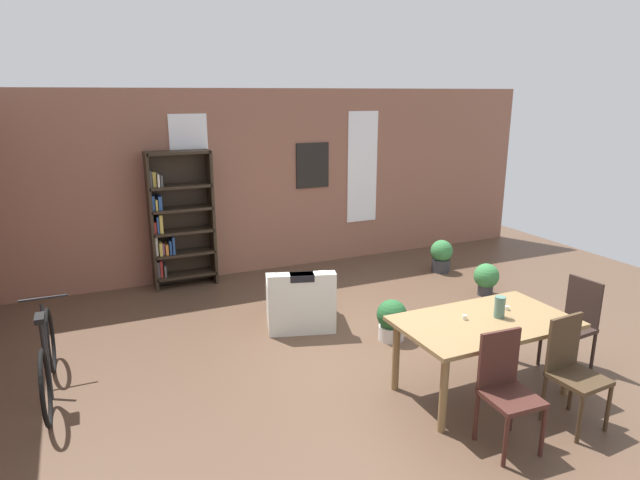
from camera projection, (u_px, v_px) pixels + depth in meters
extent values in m
plane|color=brown|center=(402.00, 362.00, 5.78)|extent=(10.65, 10.65, 0.00)
cube|color=#915E4B|center=(281.00, 181.00, 8.62)|extent=(9.19, 0.12, 2.85)
cube|color=white|center=(191.00, 178.00, 7.95)|extent=(0.55, 0.02, 1.85)
cube|color=white|center=(362.00, 167.00, 9.09)|extent=(0.55, 0.02, 1.85)
cube|color=olive|center=(485.00, 322.00, 5.02)|extent=(1.64, 0.94, 0.04)
cylinder|color=olive|center=(444.00, 394.00, 4.51)|extent=(0.07, 0.07, 0.70)
cylinder|color=olive|center=(569.00, 360.00, 5.08)|extent=(0.07, 0.07, 0.70)
cylinder|color=olive|center=(396.00, 356.00, 5.16)|extent=(0.07, 0.07, 0.70)
cylinder|color=olive|center=(512.00, 330.00, 5.73)|extent=(0.07, 0.07, 0.70)
cylinder|color=#4C7266|center=(500.00, 307.00, 5.05)|extent=(0.10, 0.10, 0.20)
cylinder|color=silver|center=(507.00, 308.00, 5.25)|extent=(0.04, 0.04, 0.04)
cylinder|color=silver|center=(465.00, 317.00, 5.02)|extent=(0.04, 0.04, 0.04)
cylinder|color=silver|center=(496.00, 313.00, 5.12)|extent=(0.04, 0.04, 0.05)
cube|color=#41301E|center=(579.00, 379.00, 4.56)|extent=(0.42, 0.42, 0.04)
cube|color=#41301E|center=(564.00, 343.00, 4.65)|extent=(0.38, 0.05, 0.50)
cylinder|color=#41301E|center=(580.00, 420.00, 4.39)|extent=(0.04, 0.04, 0.43)
cylinder|color=#41301E|center=(608.00, 408.00, 4.55)|extent=(0.04, 0.04, 0.43)
cylinder|color=#41301E|center=(543.00, 398.00, 4.70)|extent=(0.04, 0.04, 0.43)
cylinder|color=#41301E|center=(571.00, 388.00, 4.86)|extent=(0.04, 0.04, 0.43)
cube|color=#2F221D|center=(569.00, 328.00, 5.54)|extent=(0.43, 0.43, 0.04)
cube|color=#2F221D|center=(584.00, 302.00, 5.56)|extent=(0.06, 0.38, 0.50)
cylinder|color=#2F221D|center=(540.00, 346.00, 5.67)|extent=(0.04, 0.04, 0.43)
cylinder|color=#2F221D|center=(570.00, 360.00, 5.36)|extent=(0.04, 0.04, 0.43)
cylinder|color=#2F221D|center=(563.00, 339.00, 5.84)|extent=(0.04, 0.04, 0.43)
cylinder|color=#2F221D|center=(593.00, 352.00, 5.53)|extent=(0.04, 0.04, 0.43)
cube|color=#41211B|center=(512.00, 398.00, 4.27)|extent=(0.42, 0.42, 0.04)
cube|color=#41211B|center=(499.00, 359.00, 4.37)|extent=(0.38, 0.05, 0.50)
cylinder|color=#41211B|center=(505.00, 442.00, 4.11)|extent=(0.04, 0.04, 0.43)
cylinder|color=#41211B|center=(543.00, 432.00, 4.23)|extent=(0.04, 0.04, 0.43)
cylinder|color=#41211B|center=(476.00, 417.00, 4.43)|extent=(0.04, 0.04, 0.43)
cylinder|color=#41211B|center=(512.00, 408.00, 4.56)|extent=(0.04, 0.04, 0.43)
cube|color=#2D2319|center=(151.00, 223.00, 7.67)|extent=(0.04, 0.32, 1.99)
cube|color=#2D2319|center=(212.00, 217.00, 8.02)|extent=(0.04, 0.32, 1.99)
cube|color=#2D2319|center=(180.00, 218.00, 7.98)|extent=(0.91, 0.01, 1.99)
cube|color=#2D2319|center=(186.00, 274.00, 8.06)|extent=(0.87, 0.32, 0.04)
cube|color=#4C4C51|center=(158.00, 269.00, 7.87)|extent=(0.04, 0.18, 0.23)
cube|color=#B22D28|center=(161.00, 268.00, 7.89)|extent=(0.04, 0.17, 0.25)
cube|color=#4C4C51|center=(165.00, 270.00, 7.92)|extent=(0.03, 0.22, 0.17)
cube|color=#2D2319|center=(184.00, 253.00, 7.98)|extent=(0.87, 0.32, 0.04)
cube|color=white|center=(156.00, 246.00, 7.78)|extent=(0.04, 0.18, 0.27)
cube|color=gold|center=(160.00, 248.00, 7.81)|extent=(0.04, 0.24, 0.19)
cube|color=#8C4C8C|center=(163.00, 248.00, 7.83)|extent=(0.03, 0.16, 0.16)
cube|color=orange|center=(166.00, 248.00, 7.85)|extent=(0.04, 0.23, 0.16)
cube|color=#284C8C|center=(170.00, 246.00, 7.86)|extent=(0.03, 0.23, 0.20)
cube|color=#284C8C|center=(173.00, 244.00, 7.87)|extent=(0.03, 0.24, 0.26)
cube|color=#2D2319|center=(183.00, 231.00, 7.89)|extent=(0.87, 0.32, 0.04)
cube|color=#B22D28|center=(154.00, 227.00, 7.71)|extent=(0.05, 0.19, 0.16)
cube|color=#284C8C|center=(157.00, 224.00, 7.71)|extent=(0.03, 0.23, 0.24)
cube|color=gold|center=(160.00, 223.00, 7.73)|extent=(0.05, 0.23, 0.26)
cube|color=#2D2319|center=(181.00, 209.00, 7.80)|extent=(0.87, 0.32, 0.04)
cube|color=#284C8C|center=(152.00, 203.00, 7.61)|extent=(0.05, 0.22, 0.21)
cube|color=gold|center=(156.00, 204.00, 7.64)|extent=(0.03, 0.26, 0.16)
cube|color=#284C8C|center=(159.00, 202.00, 7.65)|extent=(0.05, 0.24, 0.20)
cube|color=#2D2319|center=(180.00, 186.00, 7.71)|extent=(0.87, 0.32, 0.04)
cube|color=#4C4C51|center=(150.00, 178.00, 7.52)|extent=(0.03, 0.21, 0.23)
cube|color=gold|center=(154.00, 179.00, 7.54)|extent=(0.05, 0.17, 0.20)
cube|color=white|center=(157.00, 180.00, 7.57)|extent=(0.03, 0.27, 0.18)
cube|color=#4C4C51|center=(161.00, 180.00, 7.59)|extent=(0.03, 0.23, 0.16)
cube|color=#2D2319|center=(177.00, 152.00, 7.59)|extent=(0.87, 0.32, 0.04)
cube|color=silver|center=(300.00, 307.00, 6.73)|extent=(0.99, 0.99, 0.40)
cube|color=silver|center=(302.00, 288.00, 6.32)|extent=(0.81, 0.38, 0.35)
cube|color=silver|center=(327.00, 285.00, 6.70)|extent=(0.32, 0.72, 0.15)
cube|color=silver|center=(272.00, 288.00, 6.61)|extent=(0.32, 0.72, 0.15)
cube|color=black|center=(302.00, 277.00, 6.29)|extent=(0.32, 0.24, 0.08)
torus|color=black|center=(46.00, 388.00, 4.66)|extent=(0.05, 0.68, 0.68)
torus|color=black|center=(50.00, 340.00, 5.56)|extent=(0.05, 0.68, 0.68)
cylinder|color=black|center=(47.00, 352.00, 5.09)|extent=(0.04, 0.32, 0.88)
cylinder|color=black|center=(43.00, 343.00, 4.88)|extent=(0.04, 0.04, 0.45)
cube|color=black|center=(40.00, 318.00, 4.81)|extent=(0.08, 0.20, 0.05)
cylinder|color=black|center=(43.00, 298.00, 5.34)|extent=(0.44, 0.03, 0.02)
cylinder|color=#333338|center=(485.00, 290.00, 7.68)|extent=(0.21, 0.21, 0.14)
sphere|color=#387F42|center=(486.00, 276.00, 7.62)|extent=(0.35, 0.35, 0.35)
cylinder|color=#333338|center=(441.00, 265.00, 8.68)|extent=(0.29, 0.29, 0.20)
sphere|color=#387F42|center=(442.00, 251.00, 8.62)|extent=(0.35, 0.35, 0.35)
cylinder|color=silver|center=(391.00, 332.00, 6.29)|extent=(0.30, 0.30, 0.17)
sphere|color=#235B2D|center=(392.00, 315.00, 6.23)|extent=(0.35, 0.35, 0.35)
cube|color=black|center=(313.00, 165.00, 8.70)|extent=(0.56, 0.03, 0.72)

